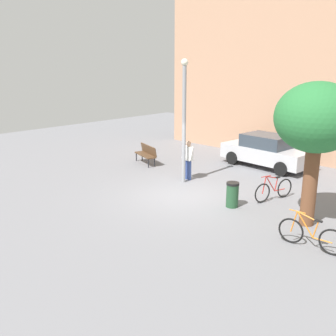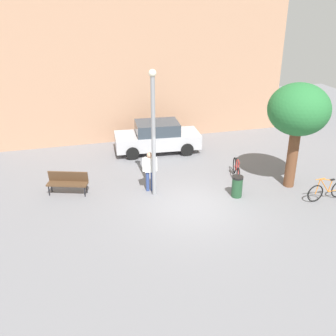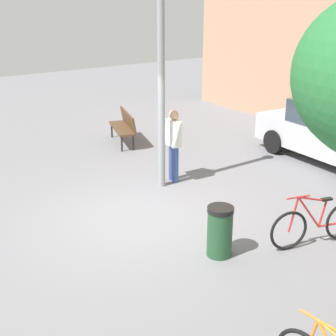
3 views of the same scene
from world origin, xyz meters
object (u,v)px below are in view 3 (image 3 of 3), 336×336
Objects in this scene: bicycle_red at (316,224)px; lamppost at (161,63)px; person_by_lamppost at (173,141)px; park_bench at (124,125)px; parked_car_silver at (336,133)px; trash_bin at (220,231)px.

lamppost is at bearing -171.19° from bicycle_red.
lamppost is 2.97× the size of person_by_lamppost.
bicycle_red is (7.09, -0.42, -0.16)m from park_bench.
parked_car_silver is at bearing 123.11° from bicycle_red.
person_by_lamppost reaches higher than parked_car_silver.
person_by_lamppost reaches higher than trash_bin.
trash_bin is at bearing -71.21° from parked_car_silver.
trash_bin is (-0.69, -1.59, 0.06)m from bicycle_red.
bicycle_red is 0.41× the size of parked_car_silver.
park_bench is at bearing 162.58° from trash_bin.
trash_bin is at bearing -23.50° from person_by_lamppost.
parked_car_silver is at bearing 37.84° from park_bench.
lamppost reaches higher than trash_bin.
park_bench is 0.95× the size of bicycle_red.
person_by_lamppost is 1.92× the size of trash_bin.
parked_car_silver is (1.23, 4.53, -1.96)m from lamppost.
person_by_lamppost is 4.34m from parked_car_silver.
bicycle_red is 4.72m from parked_car_silver.
lamppost is 1.81m from person_by_lamppost.
lamppost reaches higher than bicycle_red.
parked_car_silver reaches higher than trash_bin.
parked_car_silver is at bearing 74.82° from lamppost.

